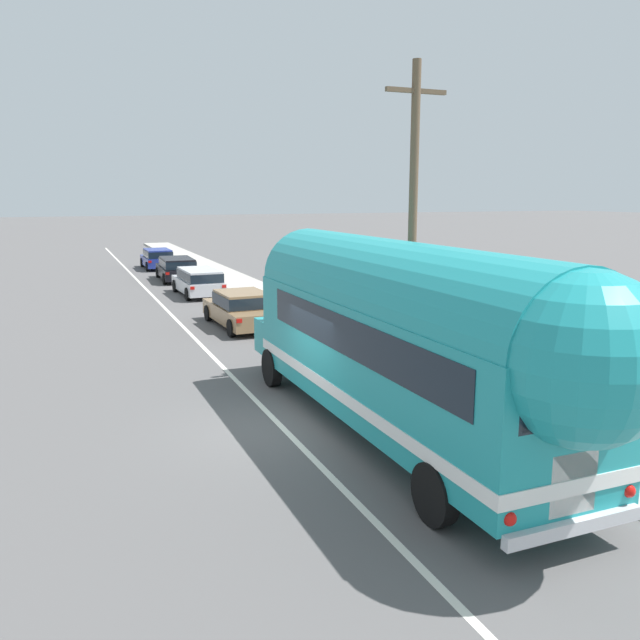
# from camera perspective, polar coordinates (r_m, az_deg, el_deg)

# --- Properties ---
(ground_plane) EXTENTS (300.00, 300.00, 0.00)m
(ground_plane) POSITION_cam_1_polar(r_m,az_deg,el_deg) (14.36, -3.45, -9.39)
(ground_plane) COLOR #565454
(lane_markings) EXTENTS (4.04, 80.00, 0.01)m
(lane_markings) POSITION_cam_1_polar(r_m,az_deg,el_deg) (25.98, -8.22, -0.17)
(lane_markings) COLOR silver
(lane_markings) RESTS_ON ground
(sidewalk_slab) EXTENTS (2.47, 90.00, 0.15)m
(sidewalk_slab) POSITION_cam_1_polar(r_m,az_deg,el_deg) (25.12, 0.31, -0.28)
(sidewalk_slab) COLOR #ADA89E
(sidewalk_slab) RESTS_ON ground
(utility_pole) EXTENTS (1.80, 0.24, 8.50)m
(utility_pole) POSITION_cam_1_polar(r_m,az_deg,el_deg) (18.00, 8.22, 9.07)
(utility_pole) COLOR brown
(utility_pole) RESTS_ON ground
(painted_bus) EXTENTS (2.65, 12.49, 4.12)m
(painted_bus) POSITION_cam_1_polar(r_m,az_deg,el_deg) (12.80, 7.57, -1.26)
(painted_bus) COLOR teal
(painted_bus) RESTS_ON ground
(car_lead) EXTENTS (2.14, 4.76, 1.37)m
(car_lead) POSITION_cam_1_polar(r_m,az_deg,el_deg) (24.87, -6.92, 1.09)
(car_lead) COLOR olive
(car_lead) RESTS_ON ground
(car_second) EXTENTS (1.97, 4.56, 1.37)m
(car_second) POSITION_cam_1_polar(r_m,az_deg,el_deg) (32.87, -10.70, 3.49)
(car_second) COLOR silver
(car_second) RESTS_ON ground
(car_third) EXTENTS (2.13, 4.84, 1.37)m
(car_third) POSITION_cam_1_polar(r_m,az_deg,el_deg) (38.98, -12.57, 4.57)
(car_third) COLOR black
(car_third) RESTS_ON ground
(car_fourth) EXTENTS (1.88, 4.31, 1.37)m
(car_fourth) POSITION_cam_1_polar(r_m,az_deg,el_deg) (45.53, -14.21, 5.39)
(car_fourth) COLOR navy
(car_fourth) RESTS_ON ground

